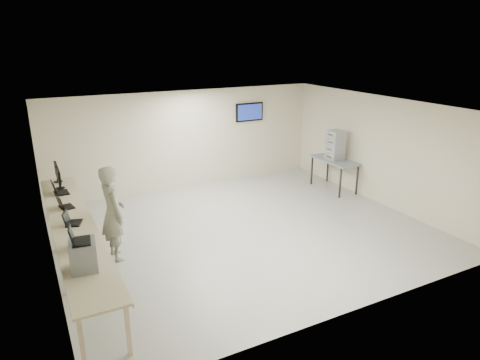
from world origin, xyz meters
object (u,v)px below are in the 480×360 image
equipment_box (83,256)px  soldier (113,213)px  side_table (335,162)px  workbench (74,228)px

equipment_box → soldier: size_ratio=0.24×
soldier → side_table: bearing=-86.5°
side_table → workbench: bearing=-169.9°
workbench → side_table: 7.30m
equipment_box → soldier: 2.03m
soldier → workbench: bearing=87.7°
workbench → soldier: soldier is taller
soldier → equipment_box: bearing=149.7°
soldier → side_table: soldier is taller
workbench → equipment_box: (-0.06, -1.80, 0.30)m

